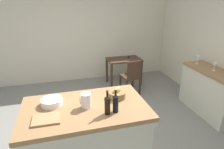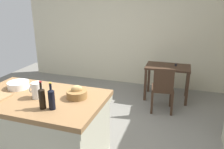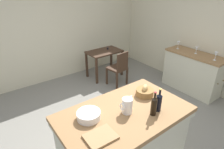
{
  "view_description": "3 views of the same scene",
  "coord_description": "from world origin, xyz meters",
  "px_view_note": "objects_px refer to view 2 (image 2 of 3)",
  "views": [
    {
      "loc": [
        -0.59,
        -2.78,
        2.22
      ],
      "look_at": [
        0.25,
        0.22,
        0.99
      ],
      "focal_mm": 30.65,
      "sensor_mm": 36.0,
      "label": 1
    },
    {
      "loc": [
        1.32,
        -2.69,
        2.06
      ],
      "look_at": [
        0.3,
        0.43,
        0.93
      ],
      "focal_mm": 35.76,
      "sensor_mm": 36.0,
      "label": 2
    },
    {
      "loc": [
        -1.59,
        -1.99,
        2.35
      ],
      "look_at": [
        0.23,
        0.46,
        0.84
      ],
      "focal_mm": 29.92,
      "sensor_mm": 36.0,
      "label": 3
    }
  ],
  "objects_px": {
    "island_table": "(42,126)",
    "wine_bottle_dark": "(52,98)",
    "pitcher": "(37,90)",
    "wash_bowl": "(18,85)",
    "wooden_chair": "(163,88)",
    "writing_desk": "(168,71)",
    "wine_bottle_amber": "(42,98)",
    "bread_basket": "(77,93)"
  },
  "relations": [
    {
      "from": "island_table",
      "to": "wine_bottle_dark",
      "type": "bearing_deg",
      "value": -33.07
    },
    {
      "from": "pitcher",
      "to": "wash_bowl",
      "type": "bearing_deg",
      "value": 157.03
    },
    {
      "from": "wooden_chair",
      "to": "wash_bowl",
      "type": "distance_m",
      "value": 2.48
    },
    {
      "from": "writing_desk",
      "to": "wash_bowl",
      "type": "xyz_separation_m",
      "value": [
        -1.81,
        -2.3,
        0.34
      ]
    },
    {
      "from": "writing_desk",
      "to": "wine_bottle_dark",
      "type": "bearing_deg",
      "value": -111.07
    },
    {
      "from": "writing_desk",
      "to": "wash_bowl",
      "type": "height_order",
      "value": "wash_bowl"
    },
    {
      "from": "wooden_chair",
      "to": "wine_bottle_amber",
      "type": "bearing_deg",
      "value": -118.53
    },
    {
      "from": "wooden_chair",
      "to": "wash_bowl",
      "type": "bearing_deg",
      "value": -137.17
    },
    {
      "from": "wine_bottle_dark",
      "to": "wine_bottle_amber",
      "type": "relative_size",
      "value": 0.98
    },
    {
      "from": "writing_desk",
      "to": "wine_bottle_amber",
      "type": "relative_size",
      "value": 2.81
    },
    {
      "from": "wine_bottle_dark",
      "to": "writing_desk",
      "type": "bearing_deg",
      "value": 68.93
    },
    {
      "from": "island_table",
      "to": "pitcher",
      "type": "relative_size",
      "value": 6.85
    },
    {
      "from": "wine_bottle_amber",
      "to": "bread_basket",
      "type": "bearing_deg",
      "value": 57.89
    },
    {
      "from": "pitcher",
      "to": "wine_bottle_amber",
      "type": "height_order",
      "value": "wine_bottle_amber"
    },
    {
      "from": "wash_bowl",
      "to": "wine_bottle_dark",
      "type": "height_order",
      "value": "wine_bottle_dark"
    },
    {
      "from": "bread_basket",
      "to": "wine_bottle_dark",
      "type": "distance_m",
      "value": 0.38
    },
    {
      "from": "wash_bowl",
      "to": "wine_bottle_dark",
      "type": "distance_m",
      "value": 0.87
    },
    {
      "from": "writing_desk",
      "to": "pitcher",
      "type": "distance_m",
      "value": 2.87
    },
    {
      "from": "writing_desk",
      "to": "bread_basket",
      "type": "bearing_deg",
      "value": -111.33
    },
    {
      "from": "wooden_chair",
      "to": "island_table",
      "type": "bearing_deg",
      "value": -126.93
    },
    {
      "from": "island_table",
      "to": "pitcher",
      "type": "height_order",
      "value": "pitcher"
    },
    {
      "from": "wooden_chair",
      "to": "wine_bottle_dark",
      "type": "relative_size",
      "value": 2.82
    },
    {
      "from": "wine_bottle_amber",
      "to": "wash_bowl",
      "type": "bearing_deg",
      "value": 148.55
    },
    {
      "from": "island_table",
      "to": "wine_bottle_amber",
      "type": "height_order",
      "value": "wine_bottle_amber"
    },
    {
      "from": "island_table",
      "to": "writing_desk",
      "type": "height_order",
      "value": "island_table"
    },
    {
      "from": "pitcher",
      "to": "wash_bowl",
      "type": "relative_size",
      "value": 0.85
    },
    {
      "from": "island_table",
      "to": "writing_desk",
      "type": "xyz_separation_m",
      "value": [
        1.39,
        2.46,
        0.12
      ]
    },
    {
      "from": "wine_bottle_dark",
      "to": "wine_bottle_amber",
      "type": "distance_m",
      "value": 0.11
    },
    {
      "from": "writing_desk",
      "to": "bread_basket",
      "type": "relative_size",
      "value": 3.62
    },
    {
      "from": "island_table",
      "to": "writing_desk",
      "type": "distance_m",
      "value": 2.83
    },
    {
      "from": "island_table",
      "to": "wash_bowl",
      "type": "height_order",
      "value": "wash_bowl"
    },
    {
      "from": "bread_basket",
      "to": "island_table",
      "type": "bearing_deg",
      "value": -165.51
    },
    {
      "from": "wine_bottle_dark",
      "to": "pitcher",
      "type": "bearing_deg",
      "value": 148.83
    },
    {
      "from": "writing_desk",
      "to": "wooden_chair",
      "type": "xyz_separation_m",
      "value": [
        -0.03,
        -0.65,
        -0.12
      ]
    },
    {
      "from": "pitcher",
      "to": "wash_bowl",
      "type": "xyz_separation_m",
      "value": [
        -0.43,
        0.18,
        -0.06
      ]
    },
    {
      "from": "island_table",
      "to": "wooden_chair",
      "type": "bearing_deg",
      "value": 53.07
    },
    {
      "from": "island_table",
      "to": "wine_bottle_amber",
      "type": "bearing_deg",
      "value": -45.39
    },
    {
      "from": "wash_bowl",
      "to": "bread_basket",
      "type": "distance_m",
      "value": 0.9
    },
    {
      "from": "writing_desk",
      "to": "wine_bottle_amber",
      "type": "distance_m",
      "value": 2.97
    },
    {
      "from": "wooden_chair",
      "to": "wine_bottle_dark",
      "type": "xyz_separation_m",
      "value": [
        -1.01,
        -2.04,
        0.55
      ]
    },
    {
      "from": "wash_bowl",
      "to": "bread_basket",
      "type": "bearing_deg",
      "value": -2.36
    },
    {
      "from": "wine_bottle_amber",
      "to": "pitcher",
      "type": "bearing_deg",
      "value": 135.92
    }
  ]
}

